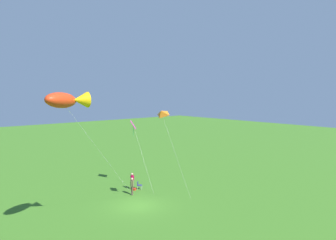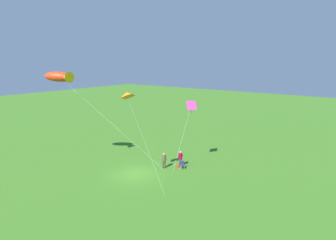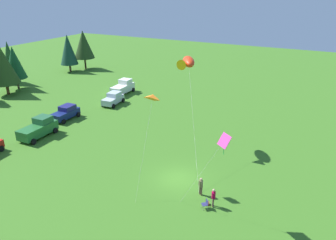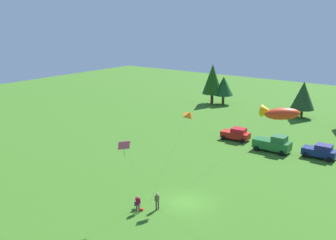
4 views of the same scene
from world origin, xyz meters
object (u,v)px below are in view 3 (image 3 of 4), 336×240
car_silver_compact (113,99)px  truck_white_pickup (123,87)px  folding_chair (206,203)px  kite_delta_orange (153,97)px  truck_green_flatbed (39,128)px  kite_large_fish (187,62)px  person_spectator (213,196)px  person_kite_flyer (201,185)px  kite_diamond_rainbow (224,142)px  car_navy_hatch (66,113)px  backpack_on_grass (208,203)px

car_silver_compact → truck_white_pickup: (5.52, 1.89, 0.15)m
folding_chair → car_silver_compact: size_ratio=0.19×
truck_white_pickup → kite_delta_orange: bearing=-141.4°
truck_green_flatbed → kite_large_fish: kite_large_fish is taller
person_spectator → kite_large_fish: 15.24m
person_kite_flyer → person_spectator: same height
folding_chair → truck_green_flatbed: 24.03m
car_silver_compact → kite_diamond_rainbow: kite_diamond_rainbow is taller
truck_green_flatbed → kite_diamond_rainbow: kite_diamond_rainbow is taller
person_kite_flyer → truck_green_flatbed: (2.42, 22.58, 0.08)m
person_spectator → truck_green_flatbed: truck_green_flatbed is taller
car_navy_hatch → person_spectator: bearing=-111.7°
person_kite_flyer → folding_chair: size_ratio=2.12×
person_spectator → truck_green_flatbed: size_ratio=0.35×
person_kite_flyer → truck_white_pickup: truck_white_pickup is taller
person_spectator → kite_large_fish: size_ratio=0.16×
backpack_on_grass → car_navy_hatch: 26.56m
person_spectator → backpack_on_grass: person_spectator is taller
person_spectator → car_silver_compact: 28.99m
car_silver_compact → truck_white_pickup: truck_white_pickup is taller
person_kite_flyer → truck_white_pickup: (22.00, 23.37, 0.08)m
truck_green_flatbed → folding_chair: bearing=-100.8°
kite_diamond_rainbow → backpack_on_grass: bearing=57.2°
person_spectator → kite_large_fish: bearing=-76.3°
truck_green_flatbed → truck_white_pickup: 19.60m
kite_large_fish → car_navy_hatch: bearing=92.5°
backpack_on_grass → car_silver_compact: car_silver_compact is taller
person_kite_flyer → person_spectator: size_ratio=1.00×
kite_large_fish → person_spectator: bearing=-145.0°
car_silver_compact → kite_diamond_rainbow: size_ratio=0.60×
truck_green_flatbed → truck_white_pickup: bearing=1.2°
backpack_on_grass → kite_diamond_rainbow: size_ratio=0.04×
kite_delta_orange → kite_diamond_rainbow: 7.82m
person_spectator → backpack_on_grass: (0.03, 0.48, -0.91)m
kite_delta_orange → kite_diamond_rainbow: kite_delta_orange is taller
kite_delta_orange → folding_chair: bearing=-108.0°
kite_diamond_rainbow → truck_green_flatbed: bearing=80.2°
folding_chair → car_silver_compact: (18.12, 22.58, 0.46)m
person_kite_flyer → kite_large_fish: (9.14, 5.61, 8.72)m
kite_delta_orange → kite_large_fish: bearing=4.3°
truck_green_flatbed → backpack_on_grass: bearing=-99.5°
car_navy_hatch → kite_large_fish: kite_large_fish is taller
truck_green_flatbed → car_silver_compact: bearing=-5.6°
truck_green_flatbed → car_silver_compact: size_ratio=1.16×
kite_delta_orange → car_silver_compact: bearing=45.7°
car_silver_compact → kite_large_fish: kite_large_fish is taller
folding_chair → car_navy_hatch: (9.98, 24.84, 0.46)m
truck_white_pickup → kite_diamond_rainbow: (-23.87, -25.70, 5.51)m
backpack_on_grass → truck_white_pickup: 33.64m
folding_chair → kite_large_fish: kite_large_fish is taller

